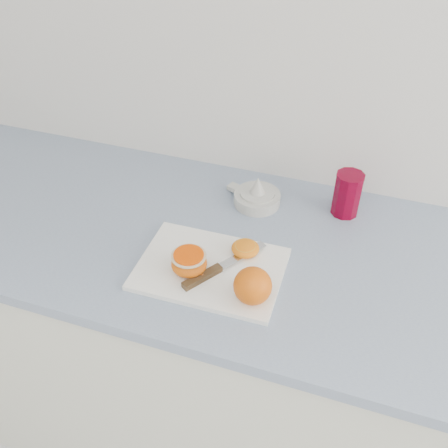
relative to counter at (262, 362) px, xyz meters
name	(u,v)px	position (x,y,z in m)	size (l,w,h in m)	color
counter	(262,362)	(0.00, 0.00, 0.00)	(2.59, 0.64, 0.89)	silver
cutting_board	(210,269)	(-0.11, -0.11, 0.45)	(0.32, 0.23, 0.01)	white
whole_orange	(253,286)	(0.00, -0.17, 0.50)	(0.08, 0.08, 0.08)	orange
half_orange	(189,263)	(-0.15, -0.14, 0.48)	(0.08, 0.08, 0.05)	orange
squeezed_shell	(245,248)	(-0.05, -0.04, 0.47)	(0.06, 0.06, 0.03)	orange
paring_knife	(210,273)	(-0.10, -0.14, 0.46)	(0.14, 0.20, 0.01)	#4D3A20
citrus_juicer	(257,196)	(-0.08, 0.16, 0.47)	(0.15, 0.12, 0.08)	silver
red_tumbler	(347,196)	(0.14, 0.19, 0.50)	(0.07, 0.07, 0.11)	maroon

